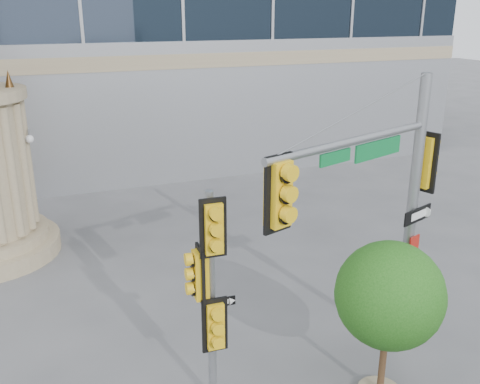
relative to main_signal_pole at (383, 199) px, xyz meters
name	(u,v)px	position (x,y,z in m)	size (l,w,h in m)	color
main_signal_pole	(383,199)	(0.00, 0.00, 0.00)	(4.54, 1.89, 6.08)	slate
secondary_signal_pole	(210,287)	(-3.53, 0.05, -1.23)	(0.74, 0.57, 4.32)	slate
street_tree	(390,298)	(-0.32, -0.90, -1.63)	(2.08, 2.03, 3.24)	gray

